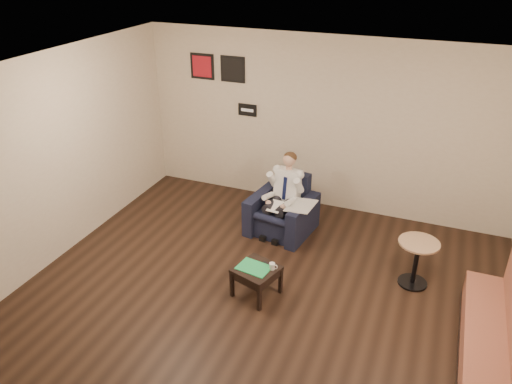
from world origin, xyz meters
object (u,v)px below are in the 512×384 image
at_px(side_table, 256,281).
at_px(banquette, 495,322).
at_px(armchair, 282,206).
at_px(cafe_table, 416,263).
at_px(green_folder, 254,268).
at_px(smartphone, 266,264).
at_px(coffee_mug, 272,266).
at_px(seated_man, 279,200).

bearing_deg(side_table, banquette, -3.81).
bearing_deg(armchair, cafe_table, -8.45).
height_order(armchair, green_folder, armchair).
bearing_deg(armchair, green_folder, -75.15).
bearing_deg(cafe_table, armchair, 163.36).
xyz_separation_m(side_table, smartphone, (0.08, 0.12, 0.20)).
bearing_deg(coffee_mug, banquette, -5.35).
bearing_deg(smartphone, green_folder, -103.96).
bearing_deg(smartphone, seated_man, 130.43).
relative_size(green_folder, smartphone, 3.21).
relative_size(coffee_mug, smartphone, 0.68).
height_order(smartphone, cafe_table, cafe_table).
relative_size(coffee_mug, banquette, 0.04).
bearing_deg(cafe_table, banquette, -52.94).
relative_size(banquette, cafe_table, 3.49).
relative_size(side_table, banquette, 0.22).
height_order(seated_man, side_table, seated_man).
relative_size(seated_man, coffee_mug, 13.88).
height_order(green_folder, cafe_table, cafe_table).
bearing_deg(cafe_table, coffee_mug, -150.90).
height_order(armchair, coffee_mug, armchair).
xyz_separation_m(seated_man, coffee_mug, (0.42, -1.40, -0.14)).
bearing_deg(smartphone, side_table, -97.35).
bearing_deg(seated_man, smartphone, -68.52).
xyz_separation_m(coffee_mug, smartphone, (-0.10, 0.07, -0.04)).
distance_m(seated_man, cafe_table, 2.12).
distance_m(banquette, cafe_table, 1.45).
relative_size(side_table, coffee_mug, 5.79).
bearing_deg(coffee_mug, armchair, 104.78).
height_order(seated_man, green_folder, seated_man).
xyz_separation_m(seated_man, side_table, (0.23, -1.46, -0.39)).
relative_size(side_table, smartphone, 3.93).
distance_m(armchair, smartphone, 1.48).
xyz_separation_m(armchair, banquette, (2.89, -1.75, 0.14)).
relative_size(seated_man, smartphone, 9.42).
relative_size(armchair, seated_man, 0.75).
xyz_separation_m(armchair, cafe_table, (2.03, -0.61, -0.11)).
height_order(armchair, side_table, armchair).
distance_m(armchair, cafe_table, 2.12).
bearing_deg(smartphone, banquette, 20.51).
xyz_separation_m(armchair, smartphone, (0.30, -1.45, -0.02)).
xyz_separation_m(green_folder, coffee_mug, (0.22, 0.06, 0.04)).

